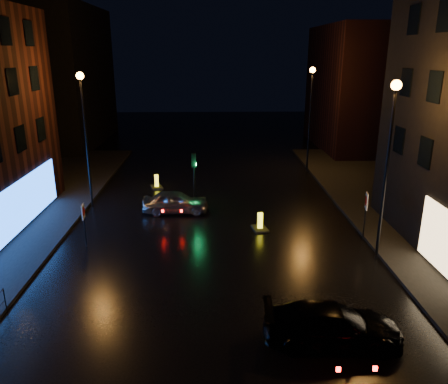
# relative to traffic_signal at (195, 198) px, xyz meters

# --- Properties ---
(ground) EXTENTS (120.00, 120.00, 0.00)m
(ground) POSITION_rel_traffic_signal_xyz_m (1.20, -14.00, -0.50)
(ground) COLOR black
(ground) RESTS_ON ground
(building_far_left) EXTENTS (8.00, 16.00, 14.00)m
(building_far_left) POSITION_rel_traffic_signal_xyz_m (-14.80, 21.00, 6.50)
(building_far_left) COLOR black
(building_far_left) RESTS_ON ground
(building_far_right) EXTENTS (8.00, 14.00, 12.00)m
(building_far_right) POSITION_rel_traffic_signal_xyz_m (16.20, 18.00, 5.50)
(building_far_right) COLOR black
(building_far_right) RESTS_ON ground
(street_lamp_lfar) EXTENTS (0.44, 0.44, 8.37)m
(street_lamp_lfar) POSITION_rel_traffic_signal_xyz_m (-6.60, -0.00, 5.06)
(street_lamp_lfar) COLOR black
(street_lamp_lfar) RESTS_ON ground
(street_lamp_rnear) EXTENTS (0.44, 0.44, 8.37)m
(street_lamp_rnear) POSITION_rel_traffic_signal_xyz_m (9.00, -8.00, 5.06)
(street_lamp_rnear) COLOR black
(street_lamp_rnear) RESTS_ON ground
(street_lamp_rfar) EXTENTS (0.44, 0.44, 8.37)m
(street_lamp_rfar) POSITION_rel_traffic_signal_xyz_m (9.00, 8.00, 5.06)
(street_lamp_rfar) COLOR black
(street_lamp_rfar) RESTS_ON ground
(traffic_signal) EXTENTS (1.40, 2.40, 3.45)m
(traffic_signal) POSITION_rel_traffic_signal_xyz_m (0.00, 0.00, 0.00)
(traffic_signal) COLOR black
(traffic_signal) RESTS_ON ground
(silver_hatchback) EXTENTS (4.03, 1.65, 1.37)m
(silver_hatchback) POSITION_rel_traffic_signal_xyz_m (-1.13, -1.33, 0.18)
(silver_hatchback) COLOR #AEB2B6
(silver_hatchback) RESTS_ON ground
(dark_sedan) EXTENTS (4.80, 2.19, 1.36)m
(dark_sedan) POSITION_rel_traffic_signal_xyz_m (5.18, -14.22, 0.18)
(dark_sedan) COLOR black
(dark_sedan) RESTS_ON ground
(bollard_near) EXTENTS (0.96, 1.26, 0.99)m
(bollard_near) POSITION_rel_traffic_signal_xyz_m (3.80, -4.21, -0.28)
(bollard_near) COLOR black
(bollard_near) RESTS_ON ground
(bollard_far) EXTENTS (1.06, 1.31, 0.99)m
(bollard_far) POSITION_rel_traffic_signal_xyz_m (-2.92, 3.85, -0.29)
(bollard_far) COLOR black
(bollard_far) RESTS_ON ground
(road_sign_left) EXTENTS (0.11, 0.56, 2.30)m
(road_sign_left) POSITION_rel_traffic_signal_xyz_m (-5.30, -6.24, 1.22)
(road_sign_left) COLOR black
(road_sign_left) RESTS_ON ground
(road_sign_right) EXTENTS (0.19, 0.63, 2.61)m
(road_sign_right) POSITION_rel_traffic_signal_xyz_m (9.10, -5.78, 1.45)
(road_sign_right) COLOR black
(road_sign_right) RESTS_ON ground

